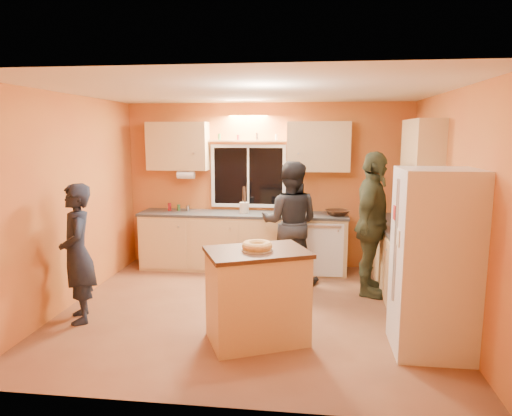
# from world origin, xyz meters

# --- Properties ---
(ground) EXTENTS (4.50, 4.50, 0.00)m
(ground) POSITION_xyz_m (0.00, 0.00, 0.00)
(ground) COLOR brown
(ground) RESTS_ON ground
(room_shell) EXTENTS (4.54, 4.04, 2.61)m
(room_shell) POSITION_xyz_m (0.12, 0.41, 1.62)
(room_shell) COLOR #CB8234
(room_shell) RESTS_ON ground
(back_counter) EXTENTS (4.23, 0.62, 0.90)m
(back_counter) POSITION_xyz_m (0.01, 1.70, 0.45)
(back_counter) COLOR tan
(back_counter) RESTS_ON ground
(right_counter) EXTENTS (0.62, 1.84, 0.90)m
(right_counter) POSITION_xyz_m (1.95, 0.50, 0.45)
(right_counter) COLOR tan
(right_counter) RESTS_ON ground
(refrigerator) EXTENTS (0.72, 0.70, 1.80)m
(refrigerator) POSITION_xyz_m (1.89, -0.80, 0.90)
(refrigerator) COLOR silver
(refrigerator) RESTS_ON ground
(island) EXTENTS (1.18, 1.02, 0.96)m
(island) POSITION_xyz_m (0.17, -0.79, 0.49)
(island) COLOR tan
(island) RESTS_ON ground
(bundt_pastry) EXTENTS (0.31, 0.31, 0.09)m
(bundt_pastry) POSITION_xyz_m (0.17, -0.79, 1.01)
(bundt_pastry) COLOR tan
(bundt_pastry) RESTS_ON island
(person_left) EXTENTS (0.61, 0.69, 1.58)m
(person_left) POSITION_xyz_m (-1.90, -0.52, 0.79)
(person_left) COLOR black
(person_left) RESTS_ON ground
(person_center) EXTENTS (0.90, 0.73, 1.74)m
(person_center) POSITION_xyz_m (0.41, 1.14, 0.87)
(person_center) COLOR black
(person_center) RESTS_ON ground
(person_right) EXTENTS (0.77, 1.20, 1.90)m
(person_right) POSITION_xyz_m (1.50, 0.76, 0.95)
(person_right) COLOR #2F3622
(person_right) RESTS_ON ground
(mixing_bowl) EXTENTS (0.44, 0.44, 0.08)m
(mixing_bowl) POSITION_xyz_m (1.10, 1.66, 0.94)
(mixing_bowl) COLOR #331E11
(mixing_bowl) RESTS_ON back_counter
(utensil_crock) EXTENTS (0.14, 0.14, 0.17)m
(utensil_crock) POSITION_xyz_m (-0.32, 1.67, 0.99)
(utensil_crock) COLOR beige
(utensil_crock) RESTS_ON back_counter
(potted_plant) EXTENTS (0.28, 0.26, 0.27)m
(potted_plant) POSITION_xyz_m (1.93, 0.45, 1.04)
(potted_plant) COLOR gray
(potted_plant) RESTS_ON right_counter
(red_box) EXTENTS (0.17, 0.13, 0.07)m
(red_box) POSITION_xyz_m (1.95, 1.06, 0.94)
(red_box) COLOR maroon
(red_box) RESTS_ON right_counter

